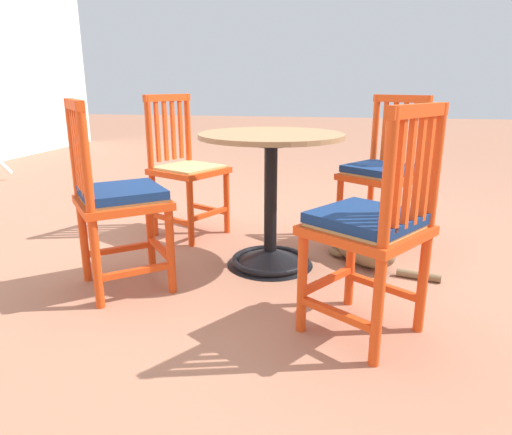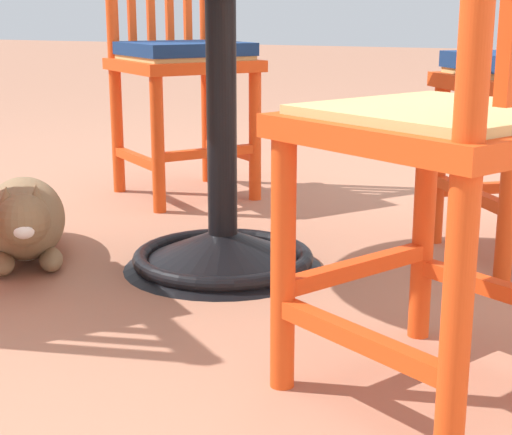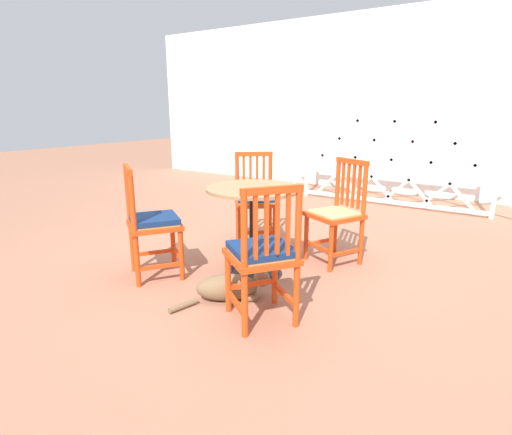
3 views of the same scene
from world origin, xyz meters
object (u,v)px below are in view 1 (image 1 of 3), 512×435
at_px(orange_chair_tucked_in, 383,174).
at_px(tabby_cat, 359,246).
at_px(orange_chair_facing_out, 118,200).
at_px(orange_chair_by_planter, 371,228).
at_px(orange_chair_at_corner, 186,170).
at_px(cafe_table, 270,216).

height_order(orange_chair_tucked_in, tabby_cat, orange_chair_tucked_in).
bearing_deg(orange_chair_facing_out, orange_chair_by_planter, -101.08).
xyz_separation_m(orange_chair_facing_out, orange_chair_by_planter, (-0.23, -1.16, 0.00)).
xyz_separation_m(orange_chair_by_planter, orange_chair_at_corner, (1.11, 1.12, -0.01)).
bearing_deg(tabby_cat, orange_chair_at_corner, 74.12).
xyz_separation_m(cafe_table, orange_chair_tucked_in, (0.48, -0.62, 0.16)).
xyz_separation_m(cafe_table, orange_chair_at_corner, (0.46, 0.63, 0.15)).
bearing_deg(tabby_cat, orange_chair_by_planter, -179.61).
height_order(cafe_table, orange_chair_facing_out, orange_chair_facing_out).
bearing_deg(orange_chair_by_planter, orange_chair_facing_out, 78.92).
relative_size(orange_chair_facing_out, orange_chair_by_planter, 1.00).
bearing_deg(orange_chair_by_planter, tabby_cat, 0.39).
bearing_deg(orange_chair_by_planter, cafe_table, 36.97).
bearing_deg(tabby_cat, orange_chair_tucked_in, -21.04).
relative_size(orange_chair_facing_out, tabby_cat, 1.48).
relative_size(cafe_table, tabby_cat, 1.23).
xyz_separation_m(cafe_table, tabby_cat, (0.14, -0.49, -0.19)).
bearing_deg(cafe_table, orange_chair_by_planter, -143.03).
distance_m(orange_chair_facing_out, orange_chair_by_planter, 1.18).
relative_size(orange_chair_at_corner, tabby_cat, 1.48).
distance_m(cafe_table, orange_chair_by_planter, 0.83).
bearing_deg(orange_chair_by_planter, orange_chair_at_corner, 45.40).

